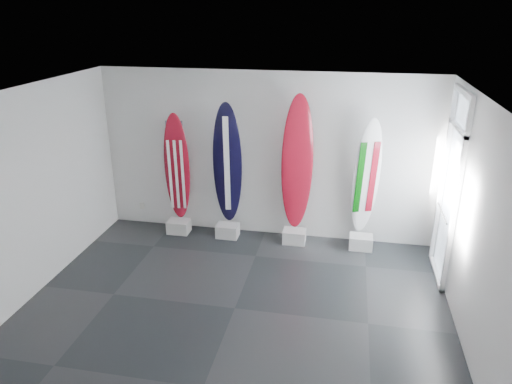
% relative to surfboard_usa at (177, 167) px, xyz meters
% --- Properties ---
extents(floor, '(6.00, 6.00, 0.00)m').
position_rel_surfboard_usa_xyz_m(floor, '(1.60, -2.28, -1.26)').
color(floor, black).
rests_on(floor, ground).
extents(ceiling, '(6.00, 6.00, 0.00)m').
position_rel_surfboard_usa_xyz_m(ceiling, '(1.60, -2.28, 1.74)').
color(ceiling, white).
rests_on(ceiling, wall_back).
extents(wall_back, '(6.00, 0.00, 6.00)m').
position_rel_surfboard_usa_xyz_m(wall_back, '(1.60, 0.22, 0.24)').
color(wall_back, white).
rests_on(wall_back, ground).
extents(wall_front, '(6.00, 0.00, 6.00)m').
position_rel_surfboard_usa_xyz_m(wall_front, '(1.60, -4.78, 0.24)').
color(wall_front, white).
rests_on(wall_front, ground).
extents(wall_left, '(0.00, 5.00, 5.00)m').
position_rel_surfboard_usa_xyz_m(wall_left, '(-1.40, -2.28, 0.24)').
color(wall_left, white).
rests_on(wall_left, ground).
extents(wall_right, '(0.00, 5.00, 5.00)m').
position_rel_surfboard_usa_xyz_m(wall_right, '(4.60, -2.28, 0.24)').
color(wall_right, white).
rests_on(wall_right, ground).
extents(display_block_usa, '(0.40, 0.30, 0.24)m').
position_rel_surfboard_usa_xyz_m(display_block_usa, '(0.00, -0.10, -1.14)').
color(display_block_usa, silver).
rests_on(display_block_usa, floor).
extents(surfboard_usa, '(0.48, 0.25, 2.04)m').
position_rel_surfboard_usa_xyz_m(surfboard_usa, '(0.00, 0.00, 0.00)').
color(surfboard_usa, maroon).
rests_on(surfboard_usa, display_block_usa).
extents(display_block_navy, '(0.40, 0.30, 0.24)m').
position_rel_surfboard_usa_xyz_m(display_block_navy, '(0.95, -0.10, -1.14)').
color(display_block_navy, silver).
rests_on(display_block_navy, floor).
extents(surfboard_navy, '(0.55, 0.34, 2.28)m').
position_rel_surfboard_usa_xyz_m(surfboard_navy, '(0.95, 0.00, 0.12)').
color(surfboard_navy, black).
rests_on(surfboard_navy, display_block_navy).
extents(display_block_swiss, '(0.40, 0.30, 0.24)m').
position_rel_surfboard_usa_xyz_m(display_block_swiss, '(2.19, -0.10, -1.14)').
color(display_block_swiss, silver).
rests_on(display_block_swiss, floor).
extents(surfboard_swiss, '(0.58, 0.31, 2.45)m').
position_rel_surfboard_usa_xyz_m(surfboard_swiss, '(2.19, 0.00, 0.20)').
color(surfboard_swiss, maroon).
rests_on(surfboard_swiss, display_block_swiss).
extents(display_block_italy, '(0.40, 0.30, 0.24)m').
position_rel_surfboard_usa_xyz_m(display_block_italy, '(3.37, -0.10, -1.14)').
color(display_block_italy, silver).
rests_on(display_block_italy, floor).
extents(surfboard_italy, '(0.55, 0.45, 2.12)m').
position_rel_surfboard_usa_xyz_m(surfboard_italy, '(3.37, 0.00, 0.04)').
color(surfboard_italy, white).
rests_on(surfboard_italy, display_block_italy).
extents(wall_outlet, '(0.09, 0.02, 0.13)m').
position_rel_surfboard_usa_xyz_m(wall_outlet, '(-0.85, 0.20, -0.91)').
color(wall_outlet, silver).
rests_on(wall_outlet, wall_back).
extents(glass_door, '(0.12, 1.16, 2.85)m').
position_rel_surfboard_usa_xyz_m(glass_door, '(4.57, -0.73, 0.17)').
color(glass_door, white).
rests_on(glass_door, floor).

